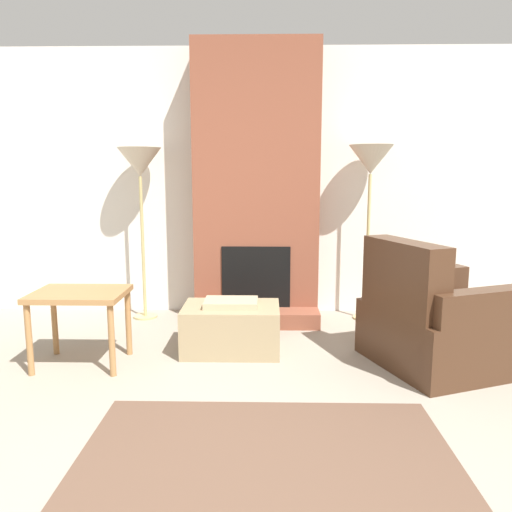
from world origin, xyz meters
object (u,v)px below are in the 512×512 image
(ottoman, at_px, (231,327))
(side_table, at_px, (80,303))
(floor_lamp_left, at_px, (140,168))
(armchair, at_px, (439,326))
(floor_lamp_right, at_px, (371,165))

(ottoman, bearing_deg, side_table, -164.02)
(side_table, bearing_deg, floor_lamp_left, 82.17)
(side_table, distance_m, floor_lamp_left, 1.58)
(side_table, bearing_deg, armchair, 1.28)
(ottoman, distance_m, side_table, 1.16)
(side_table, distance_m, floor_lamp_right, 2.81)
(armchair, distance_m, floor_lamp_left, 2.96)
(ottoman, height_order, floor_lamp_left, floor_lamp_left)
(side_table, xyz_separation_m, floor_lamp_left, (0.17, 1.23, 0.98))
(side_table, relative_size, floor_lamp_left, 0.40)
(floor_lamp_left, bearing_deg, side_table, -97.83)
(floor_lamp_right, bearing_deg, armchair, -75.42)
(ottoman, relative_size, armchair, 0.60)
(floor_lamp_left, distance_m, floor_lamp_right, 2.15)
(ottoman, distance_m, armchair, 1.57)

